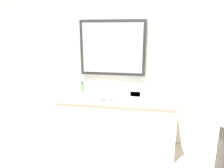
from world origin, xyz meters
TOP-DOWN VIEW (x-y plane):
  - ground_plane at (0.00, 0.00)m, footprint 14.00×14.00m
  - wall_back at (-0.00, 0.64)m, footprint 8.00×0.18m
  - vanity_counter at (0.00, 0.32)m, footprint 1.78×0.60m
  - sink_basin at (-0.20, 0.29)m, footprint 0.45×0.41m
  - soap_bottle at (-0.58, 0.48)m, footprint 0.07×0.07m
  - appliance_box at (0.29, 0.40)m, footprint 0.20×0.12m
  - picture_frame at (0.61, 0.43)m, footprint 0.10×0.01m
  - hand_towel_near_sink at (0.73, 0.18)m, footprint 0.19×0.14m

SIDE VIEW (x-z plane):
  - ground_plane at x=0.00m, z-range 0.00..0.00m
  - vanity_counter at x=0.00m, z-range 0.00..0.86m
  - sink_basin at x=-0.20m, z-range 0.80..0.96m
  - hand_towel_near_sink at x=0.73m, z-range 0.86..0.91m
  - appliance_box at x=0.29m, z-range 0.86..0.97m
  - picture_frame at x=0.61m, z-range 0.86..0.98m
  - soap_bottle at x=-0.58m, z-range 0.84..1.02m
  - wall_back at x=0.00m, z-range 0.01..2.56m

